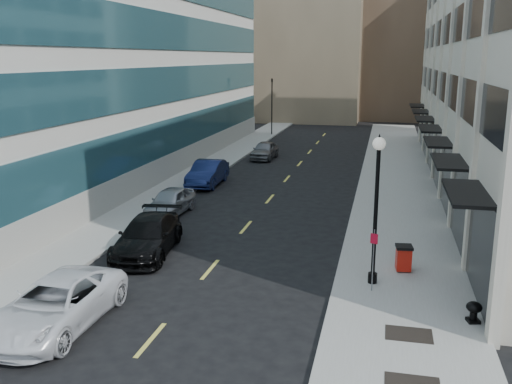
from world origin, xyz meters
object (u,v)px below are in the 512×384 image
at_px(lamppost, 376,197).
at_px(car_blue_sedan, 208,173).
at_px(car_grey_sedan, 265,150).
at_px(car_silver_sedan, 170,201).
at_px(car_black_pickup, 148,236).
at_px(urn_planter, 474,310).
at_px(sign_post, 374,251).
at_px(car_white_van, 56,304).
at_px(trash_bin, 404,257).
at_px(traffic_signal, 272,82).

bearing_deg(lamppost, car_blue_sedan, 126.50).
bearing_deg(lamppost, car_grey_sedan, 110.40).
xyz_separation_m(car_blue_sedan, lamppost, (11.20, -15.14, 2.61)).
bearing_deg(car_grey_sedan, lamppost, -67.80).
bearing_deg(car_blue_sedan, car_silver_sedan, -89.23).
bearing_deg(lamppost, car_black_pickup, 170.71).
xyz_separation_m(car_silver_sedan, urn_planter, (14.17, -10.36, -0.15)).
height_order(car_blue_sedan, sign_post, sign_post).
distance_m(car_white_van, trash_bin, 12.87).
bearing_deg(car_black_pickup, traffic_signal, 85.98).
distance_m(car_white_van, urn_planter, 13.14).
distance_m(traffic_signal, car_silver_sedan, 32.94).
bearing_deg(car_silver_sedan, sign_post, -35.33).
bearing_deg(sign_post, car_grey_sedan, 130.68).
relative_size(car_grey_sedan, sign_post, 1.89).
xyz_separation_m(lamppost, sign_post, (0.00, -0.76, -1.78)).
relative_size(sign_post, urn_planter, 3.35).
bearing_deg(car_black_pickup, car_silver_sedan, 95.06).
bearing_deg(car_blue_sedan, lamppost, -54.51).
relative_size(car_white_van, car_grey_sedan, 1.29).
height_order(car_grey_sedan, trash_bin, car_grey_sedan).
xyz_separation_m(lamppost, urn_planter, (3.20, -2.59, -2.85)).
bearing_deg(car_white_van, car_blue_sedan, 94.96).
xyz_separation_m(car_grey_sedan, lamppost, (9.60, -25.82, 2.68)).
height_order(car_black_pickup, lamppost, lamppost).
relative_size(car_blue_sedan, car_grey_sedan, 1.14).
height_order(car_grey_sedan, lamppost, lamppost).
bearing_deg(car_grey_sedan, traffic_signal, 100.82).
height_order(car_white_van, car_black_pickup, car_black_pickup).
bearing_deg(sign_post, car_silver_sedan, 162.96).
bearing_deg(trash_bin, car_black_pickup, 173.01).
bearing_deg(traffic_signal, urn_planter, -70.61).
distance_m(car_white_van, car_black_pickup, 7.13).
distance_m(car_silver_sedan, car_blue_sedan, 7.37).
height_order(traffic_signal, car_white_van, traffic_signal).
xyz_separation_m(car_white_van, car_grey_sedan, (0.00, 31.38, -0.04)).
height_order(traffic_signal, car_black_pickup, traffic_signal).
bearing_deg(car_silver_sedan, lamppost, -32.77).
bearing_deg(car_black_pickup, trash_bin, -7.65).
distance_m(car_black_pickup, urn_planter, 13.46).
bearing_deg(car_grey_sedan, car_silver_sedan, -92.54).
distance_m(traffic_signal, trash_bin, 41.22).
height_order(trash_bin, urn_planter, trash_bin).
xyz_separation_m(trash_bin, lamppost, (-1.14, -1.53, 2.72)).
bearing_deg(car_black_pickup, lamppost, -16.71).
xyz_separation_m(traffic_signal, car_grey_sedan, (2.30, -14.50, -4.98)).
distance_m(car_white_van, car_blue_sedan, 20.76).
height_order(car_white_van, sign_post, sign_post).
distance_m(car_white_van, car_grey_sedan, 31.38).
height_order(car_black_pickup, car_silver_sedan, car_black_pickup).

